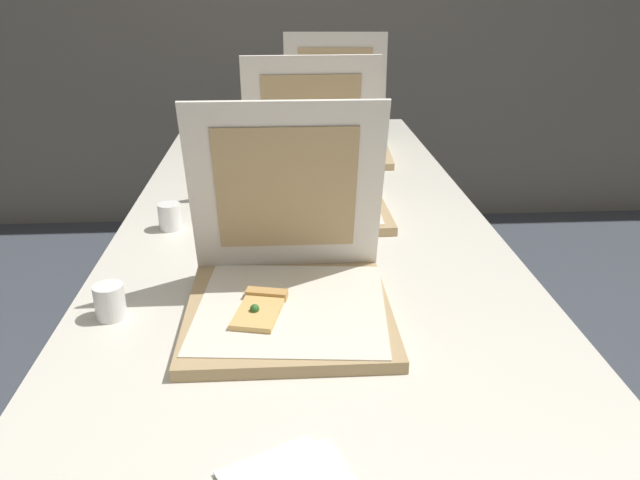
{
  "coord_description": "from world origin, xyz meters",
  "views": [
    {
      "loc": [
        -0.05,
        -0.68,
        1.29
      ],
      "look_at": [
        0.02,
        0.49,
        0.79
      ],
      "focal_mm": 34.92,
      "sensor_mm": 36.0,
      "label": 1
    }
  ],
  "objects_px": {
    "cup_white_near_left": "(110,302)",
    "cup_white_mid": "(170,217)",
    "table": "(307,249)",
    "pizza_box_middle": "(315,187)",
    "pizza_box_back": "(335,136)",
    "pizza_box_front": "(288,284)"
  },
  "relations": [
    {
      "from": "cup_white_mid",
      "to": "pizza_box_middle",
      "type": "bearing_deg",
      "value": 20.16
    },
    {
      "from": "cup_white_near_left",
      "to": "cup_white_mid",
      "type": "relative_size",
      "value": 1.0
    },
    {
      "from": "table",
      "to": "pizza_box_middle",
      "type": "relative_size",
      "value": 6.55
    },
    {
      "from": "cup_white_mid",
      "to": "table",
      "type": "bearing_deg",
      "value": -7.84
    },
    {
      "from": "table",
      "to": "pizza_box_back",
      "type": "height_order",
      "value": "pizza_box_back"
    },
    {
      "from": "table",
      "to": "pizza_box_front",
      "type": "bearing_deg",
      "value": -97.62
    },
    {
      "from": "cup_white_near_left",
      "to": "cup_white_mid",
      "type": "bearing_deg",
      "value": 84.85
    },
    {
      "from": "pizza_box_middle",
      "to": "pizza_box_back",
      "type": "height_order",
      "value": "pizza_box_back"
    },
    {
      "from": "cup_white_near_left",
      "to": "pizza_box_front",
      "type": "bearing_deg",
      "value": 1.05
    },
    {
      "from": "pizza_box_front",
      "to": "pizza_box_middle",
      "type": "relative_size",
      "value": 0.98
    },
    {
      "from": "pizza_box_middle",
      "to": "pizza_box_front",
      "type": "bearing_deg",
      "value": -99.2
    },
    {
      "from": "pizza_box_middle",
      "to": "pizza_box_back",
      "type": "xyz_separation_m",
      "value": [
        0.1,
        0.55,
        0.0
      ]
    },
    {
      "from": "table",
      "to": "pizza_box_middle",
      "type": "xyz_separation_m",
      "value": [
        0.03,
        0.17,
        0.1
      ]
    },
    {
      "from": "table",
      "to": "cup_white_mid",
      "type": "distance_m",
      "value": 0.34
    },
    {
      "from": "pizza_box_front",
      "to": "cup_white_near_left",
      "type": "distance_m",
      "value": 0.32
    },
    {
      "from": "pizza_box_front",
      "to": "pizza_box_middle",
      "type": "bearing_deg",
      "value": 82.14
    },
    {
      "from": "pizza_box_back",
      "to": "cup_white_near_left",
      "type": "distance_m",
      "value": 1.21
    },
    {
      "from": "table",
      "to": "pizza_box_middle",
      "type": "distance_m",
      "value": 0.2
    },
    {
      "from": "pizza_box_middle",
      "to": "cup_white_mid",
      "type": "xyz_separation_m",
      "value": [
        -0.35,
        -0.13,
        -0.02
      ]
    },
    {
      "from": "table",
      "to": "pizza_box_back",
      "type": "distance_m",
      "value": 0.74
    },
    {
      "from": "pizza_box_front",
      "to": "pizza_box_back",
      "type": "xyz_separation_m",
      "value": [
        0.18,
        1.09,
        0.0
      ]
    },
    {
      "from": "pizza_box_front",
      "to": "pizza_box_back",
      "type": "relative_size",
      "value": 0.92
    }
  ]
}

